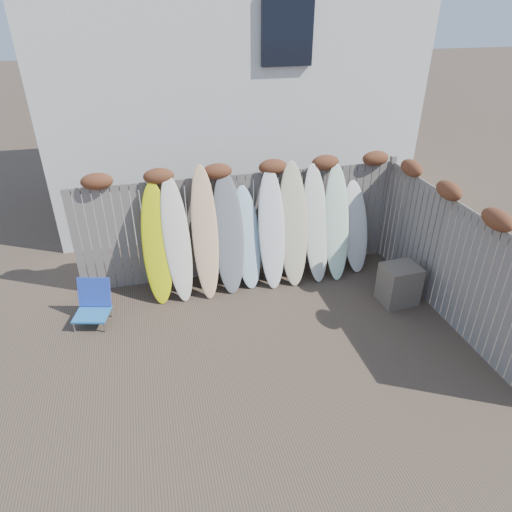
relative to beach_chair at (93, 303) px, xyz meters
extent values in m
plane|color=#493A2D|center=(2.71, -1.46, -0.33)|extent=(80.00, 80.00, 0.00)
cube|color=slate|center=(2.71, 0.94, 0.67)|extent=(6.00, 0.10, 2.00)
cube|color=slate|center=(5.71, 0.94, 0.72)|extent=(0.10, 0.10, 2.10)
ellipsoid|color=brown|center=(0.31, 0.90, 1.77)|extent=(0.52, 0.28, 0.28)
ellipsoid|color=brown|center=(1.31, 0.90, 1.77)|extent=(0.52, 0.28, 0.28)
ellipsoid|color=brown|center=(2.31, 0.90, 1.77)|extent=(0.52, 0.28, 0.28)
ellipsoid|color=brown|center=(3.31, 0.90, 1.77)|extent=(0.52, 0.28, 0.28)
ellipsoid|color=brown|center=(4.31, 0.90, 1.77)|extent=(0.52, 0.28, 0.28)
ellipsoid|color=brown|center=(5.31, 0.90, 1.77)|extent=(0.52, 0.28, 0.28)
cube|color=slate|center=(5.71, -1.26, 0.67)|extent=(0.10, 4.40, 2.00)
ellipsoid|color=brown|center=(5.67, -1.96, 1.77)|extent=(0.28, 0.56, 0.28)
ellipsoid|color=brown|center=(5.67, -0.86, 1.77)|extent=(0.28, 0.56, 0.28)
ellipsoid|color=brown|center=(5.67, 0.24, 1.77)|extent=(0.28, 0.56, 0.28)
cube|color=silver|center=(3.21, 5.04, 2.67)|extent=(8.00, 5.00, 6.00)
cube|color=black|center=(4.01, 2.49, 3.87)|extent=(1.00, 0.12, 1.30)
cube|color=#236BB1|center=(-0.03, -0.12, -0.13)|extent=(0.64, 0.59, 0.03)
cube|color=#2340B1|center=(0.03, 0.12, 0.14)|extent=(0.56, 0.29, 0.49)
cylinder|color=#B7B6BD|center=(-0.32, -0.26, -0.23)|extent=(0.03, 0.03, 0.20)
cylinder|color=#B4B6BC|center=(-0.22, 0.13, -0.23)|extent=(0.03, 0.03, 0.20)
cylinder|color=#9F9FA5|center=(0.15, -0.38, -0.23)|extent=(0.03, 0.03, 0.20)
cylinder|color=#BCBBC3|center=(0.26, 0.01, -0.23)|extent=(0.03, 0.03, 0.20)
cube|color=#4F423B|center=(5.17, -0.75, 0.03)|extent=(0.64, 0.54, 0.71)
cube|color=#4D3B2E|center=(5.79, -0.28, 0.61)|extent=(0.06, 1.26, 1.89)
ellipsoid|color=#D9E009|center=(1.14, 0.49, 0.70)|extent=(0.57, 0.77, 2.06)
ellipsoid|color=beige|center=(1.48, 0.49, 0.74)|extent=(0.54, 0.80, 2.15)
ellipsoid|color=#F49D80|center=(1.98, 0.48, 0.81)|extent=(0.50, 0.83, 2.28)
ellipsoid|color=slate|center=(2.40, 0.51, 0.73)|extent=(0.58, 0.78, 2.13)
ellipsoid|color=#A8CCDC|center=(2.74, 0.54, 0.59)|extent=(0.55, 0.69, 1.84)
ellipsoid|color=silver|center=(3.19, 0.48, 0.74)|extent=(0.54, 0.79, 2.14)
ellipsoid|color=beige|center=(3.60, 0.49, 0.77)|extent=(0.60, 0.82, 2.21)
ellipsoid|color=silver|center=(4.05, 0.50, 0.73)|extent=(0.49, 0.76, 2.13)
ellipsoid|color=#D1F7D2|center=(4.45, 0.48, 0.72)|extent=(0.54, 0.79, 2.11)
ellipsoid|color=silver|center=(4.89, 0.58, 0.54)|extent=(0.57, 0.67, 1.74)
camera|label=1|loc=(1.11, -6.61, 4.41)|focal=32.00mm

